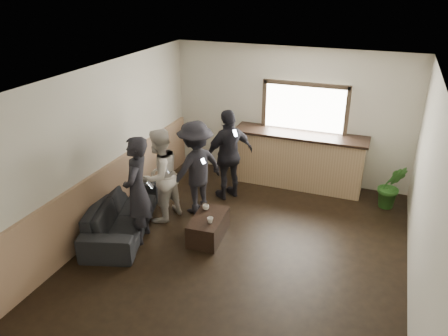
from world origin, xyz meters
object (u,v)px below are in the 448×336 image
at_px(coffee_table, 208,227).
at_px(potted_plant, 391,186).
at_px(person_d, 229,155).
at_px(bar_counter, 299,156).
at_px(person_b, 160,176).
at_px(person_a, 137,191).
at_px(cup_a, 206,207).
at_px(sofa, 122,213).
at_px(cup_b, 210,220).
at_px(person_c, 196,168).

distance_m(coffee_table, potted_plant, 3.57).
xyz_separation_m(coffee_table, person_d, (-0.20, 1.51, 0.70)).
distance_m(bar_counter, person_b, 3.02).
bearing_deg(person_a, cup_a, 111.74).
distance_m(bar_counter, coffee_table, 2.75).
relative_size(potted_plant, person_b, 0.52).
bearing_deg(person_a, sofa, -124.08).
distance_m(cup_a, person_a, 1.22).
bearing_deg(person_d, cup_a, 41.01).
bearing_deg(person_a, cup_b, 89.93).
relative_size(sofa, cup_b, 21.71).
bearing_deg(sofa, cup_a, -86.93).
bearing_deg(bar_counter, person_a, -123.73).
distance_m(potted_plant, person_d, 3.12).
height_order(coffee_table, person_d, person_d).
xyz_separation_m(cup_a, person_c, (-0.42, 0.54, 0.44)).
xyz_separation_m(potted_plant, person_b, (-3.85, -1.90, 0.41)).
height_order(cup_b, person_b, person_b).
distance_m(person_a, person_c, 1.30).
xyz_separation_m(cup_b, person_d, (-0.30, 1.67, 0.46)).
bearing_deg(cup_a, person_c, 127.64).
bearing_deg(bar_counter, sofa, -130.85).
xyz_separation_m(person_c, person_d, (0.36, 0.76, 0.02)).
xyz_separation_m(person_a, person_d, (0.84, 1.97, -0.01)).
xyz_separation_m(potted_plant, person_c, (-3.37, -1.43, 0.44)).
bearing_deg(person_c, coffee_table, 65.46).
bearing_deg(potted_plant, person_c, -156.99).
relative_size(potted_plant, person_a, 0.49).
height_order(bar_counter, cup_b, bar_counter).
bearing_deg(person_c, person_a, 7.50).
height_order(person_a, person_b, person_a).
relative_size(bar_counter, coffee_table, 3.04).
xyz_separation_m(cup_b, person_a, (-1.14, -0.30, 0.47)).
relative_size(person_b, person_d, 0.95).
height_order(bar_counter, coffee_table, bar_counter).
xyz_separation_m(bar_counter, cup_b, (-0.86, -2.69, -0.20)).
distance_m(person_b, person_c, 0.68).
bearing_deg(bar_counter, person_b, -131.58).
bearing_deg(person_d, cup_b, 48.36).
height_order(sofa, cup_a, sofa).
bearing_deg(person_b, person_c, 149.36).
bearing_deg(cup_b, sofa, -175.00).
bearing_deg(sofa, person_b, -55.38).
xyz_separation_m(coffee_table, potted_plant, (2.81, 2.18, 0.25)).
relative_size(cup_b, person_b, 0.06).
height_order(coffee_table, cup_a, cup_a).
bearing_deg(potted_plant, cup_a, -146.17).
bearing_deg(person_d, person_b, 3.94).
bearing_deg(person_b, person_d, 160.62).
xyz_separation_m(cup_a, person_b, (-0.90, 0.07, 0.42)).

